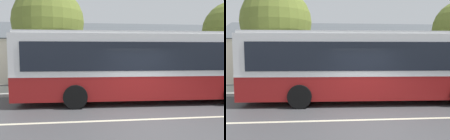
# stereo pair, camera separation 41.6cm
# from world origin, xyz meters

# --- Properties ---
(ground_plane) EXTENTS (300.00, 300.00, 0.00)m
(ground_plane) POSITION_xyz_m (0.00, 0.00, 0.00)
(ground_plane) COLOR #424244
(sidewalk_far) EXTENTS (60.00, 3.00, 0.15)m
(sidewalk_far) POSITION_xyz_m (0.00, 6.00, 0.07)
(sidewalk_far) COLOR #ADAAA3
(sidewalk_far) RESTS_ON ground
(lane_divider_stripe) EXTENTS (60.00, 0.16, 0.01)m
(lane_divider_stripe) POSITION_xyz_m (0.00, 0.00, 0.00)
(lane_divider_stripe) COLOR beige
(lane_divider_stripe) RESTS_ON ground
(community_building) EXTENTS (24.68, 9.19, 6.10)m
(community_building) POSITION_xyz_m (2.57, 13.64, 1.78)
(community_building) COLOR beige
(community_building) RESTS_ON ground
(transit_bus) EXTENTS (11.96, 3.01, 3.24)m
(transit_bus) POSITION_xyz_m (0.73, 2.90, 1.74)
(transit_bus) COLOR maroon
(transit_bus) RESTS_ON ground
(bench_by_building) EXTENTS (1.79, 0.51, 0.94)m
(bench_by_building) POSITION_xyz_m (-4.90, 5.60, 0.57)
(bench_by_building) COLOR brown
(bench_by_building) RESTS_ON sidewalk_far
(street_tree_secondary) EXTENTS (4.27, 4.27, 6.32)m
(street_tree_secondary) POSITION_xyz_m (-4.38, 6.59, 4.18)
(street_tree_secondary) COLOR #4C3828
(street_tree_secondary) RESTS_ON ground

